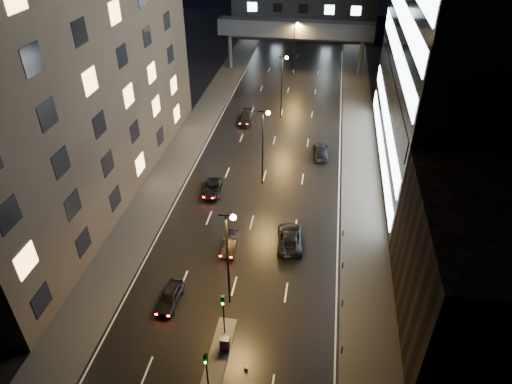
# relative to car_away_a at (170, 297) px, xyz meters

# --- Properties ---
(ground) EXTENTS (160.00, 160.00, 0.00)m
(ground) POSITION_rel_car_away_a_xyz_m (5.37, 32.97, -0.72)
(ground) COLOR black
(ground) RESTS_ON ground
(sidewalk_left) EXTENTS (5.00, 110.00, 0.15)m
(sidewalk_left) POSITION_rel_car_away_a_xyz_m (-7.13, 27.97, -0.65)
(sidewalk_left) COLOR #383533
(sidewalk_left) RESTS_ON ground
(sidewalk_right) EXTENTS (5.00, 110.00, 0.15)m
(sidewalk_right) POSITION_rel_car_away_a_xyz_m (17.87, 27.97, -0.65)
(sidewalk_right) COLOR #383533
(sidewalk_right) RESTS_ON ground
(building_left) EXTENTS (15.00, 48.00, 40.00)m
(building_left) POSITION_rel_car_away_a_xyz_m (-17.13, 16.97, 19.28)
(building_left) COLOR #2D2319
(building_left) RESTS_ON ground
(building_right_low) EXTENTS (10.00, 18.00, 12.00)m
(building_right_low) POSITION_rel_car_away_a_xyz_m (25.37, 1.97, 5.28)
(building_right_low) COLOR black
(building_right_low) RESTS_ON ground
(skybridge) EXTENTS (30.00, 3.00, 10.00)m
(skybridge) POSITION_rel_car_away_a_xyz_m (5.37, 62.97, 7.61)
(skybridge) COLOR #333335
(skybridge) RESTS_ON ground
(median_island) EXTENTS (1.60, 8.00, 0.15)m
(median_island) POSITION_rel_car_away_a_xyz_m (5.67, -5.03, -0.65)
(median_island) COLOR #383533
(median_island) RESTS_ON ground
(traffic_signal_near) EXTENTS (0.28, 0.34, 4.40)m
(traffic_signal_near) POSITION_rel_car_away_a_xyz_m (5.67, -2.54, 2.37)
(traffic_signal_near) COLOR black
(traffic_signal_near) RESTS_ON median_island
(traffic_signal_far) EXTENTS (0.28, 0.34, 4.40)m
(traffic_signal_far) POSITION_rel_car_away_a_xyz_m (5.67, -8.04, 2.37)
(traffic_signal_far) COLOR black
(traffic_signal_far) RESTS_ON median_island
(bollard_row) EXTENTS (0.12, 25.12, 0.90)m
(bollard_row) POSITION_rel_car_away_a_xyz_m (15.57, -0.53, -0.27)
(bollard_row) COLOR black
(bollard_row) RESTS_ON ground
(streetlight_near) EXTENTS (1.45, 0.50, 10.15)m
(streetlight_near) POSITION_rel_car_away_a_xyz_m (5.53, 0.97, 5.77)
(streetlight_near) COLOR black
(streetlight_near) RESTS_ON ground
(streetlight_mid_a) EXTENTS (1.45, 0.50, 10.15)m
(streetlight_mid_a) POSITION_rel_car_away_a_xyz_m (5.53, 20.97, 5.77)
(streetlight_mid_a) COLOR black
(streetlight_mid_a) RESTS_ON ground
(streetlight_mid_b) EXTENTS (1.45, 0.50, 10.15)m
(streetlight_mid_b) POSITION_rel_car_away_a_xyz_m (5.53, 40.97, 5.77)
(streetlight_mid_b) COLOR black
(streetlight_mid_b) RESTS_ON ground
(streetlight_far) EXTENTS (1.45, 0.50, 10.15)m
(streetlight_far) POSITION_rel_car_away_a_xyz_m (5.53, 60.97, 5.77)
(streetlight_far) COLOR black
(streetlight_far) RESTS_ON ground
(car_away_a) EXTENTS (1.87, 4.31, 1.45)m
(car_away_a) POSITION_rel_car_away_a_xyz_m (0.00, 0.00, 0.00)
(car_away_a) COLOR black
(car_away_a) RESTS_ON ground
(car_away_b) EXTENTS (1.61, 4.16, 1.35)m
(car_away_b) POSITION_rel_car_away_a_xyz_m (3.87, 8.21, -0.05)
(car_away_b) COLOR black
(car_away_b) RESTS_ON ground
(car_away_c) EXTENTS (2.61, 4.78, 1.27)m
(car_away_c) POSITION_rel_car_away_a_xyz_m (-0.45, 18.01, -0.09)
(car_away_c) COLOR black
(car_away_c) RESTS_ON ground
(car_away_d) EXTENTS (2.39, 5.06, 1.43)m
(car_away_d) POSITION_rel_car_away_a_xyz_m (0.08, 38.31, -0.01)
(car_away_d) COLOR black
(car_away_d) RESTS_ON ground
(car_toward_a) EXTENTS (3.16, 5.84, 1.56)m
(car_toward_a) POSITION_rel_car_away_a_xyz_m (9.96, 9.95, 0.05)
(car_toward_a) COLOR black
(car_toward_a) RESTS_ON ground
(car_toward_b) EXTENTS (2.44, 5.25, 1.48)m
(car_toward_b) POSITION_rel_car_away_a_xyz_m (12.35, 29.42, 0.02)
(car_toward_b) COLOR black
(car_toward_b) RESTS_ON ground
(utility_cabinet) EXTENTS (0.78, 0.59, 1.32)m
(utility_cabinet) POSITION_rel_car_away_a_xyz_m (6.07, -4.19, 0.09)
(utility_cabinet) COLOR #48474A
(utility_cabinet) RESTS_ON median_island
(cone_a) EXTENTS (0.37, 0.37, 0.57)m
(cone_a) POSITION_rel_car_away_a_xyz_m (8.09, -5.76, -0.44)
(cone_a) COLOR orange
(cone_a) RESTS_ON ground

